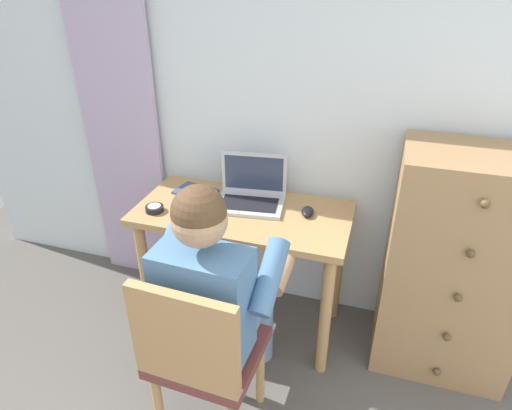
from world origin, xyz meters
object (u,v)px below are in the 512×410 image
(chair, at_px, (201,353))
(desk_clock, at_px, (155,209))
(dresser, at_px, (454,267))
(desk, at_px, (243,232))
(person_seated, at_px, (217,289))
(computer_mouse, at_px, (308,212))
(notebook_pad, at_px, (196,191))
(laptop, at_px, (251,193))

(chair, xyz_separation_m, desk_clock, (-0.47, 0.56, 0.27))
(dresser, height_order, desk_clock, dresser)
(desk, distance_m, dresser, 1.03)
(desk, distance_m, person_seated, 0.52)
(dresser, relative_size, person_seated, 0.97)
(computer_mouse, height_order, notebook_pad, computer_mouse)
(dresser, relative_size, chair, 1.33)
(desk, relative_size, desk_clock, 11.94)
(desk_clock, bearing_deg, notebook_pad, 65.67)
(desk, relative_size, person_seated, 0.91)
(person_seated, bearing_deg, laptop, 94.78)
(person_seated, relative_size, laptop, 3.22)
(desk, bearing_deg, dresser, 3.48)
(chair, height_order, laptop, laptop)
(person_seated, bearing_deg, computer_mouse, 66.14)
(desk_clock, bearing_deg, dresser, 7.92)
(desk_clock, bearing_deg, desk, 18.35)
(dresser, bearing_deg, desk, -176.52)
(desk, xyz_separation_m, notebook_pad, (-0.31, 0.11, 0.14))
(person_seated, xyz_separation_m, computer_mouse, (0.25, 0.57, 0.09))
(desk_clock, xyz_separation_m, notebook_pad, (0.11, 0.25, -0.01))
(desk, xyz_separation_m, person_seated, (0.06, -0.52, 0.05))
(chair, distance_m, laptop, 0.85)
(computer_mouse, bearing_deg, person_seated, -123.39)
(laptop, height_order, computer_mouse, laptop)
(computer_mouse, bearing_deg, dresser, -8.92)
(chair, relative_size, desk_clock, 9.64)
(computer_mouse, bearing_deg, desk_clock, -174.79)
(desk, height_order, notebook_pad, notebook_pad)
(dresser, bearing_deg, desk_clock, -172.08)
(desk, distance_m, computer_mouse, 0.35)
(computer_mouse, relative_size, notebook_pad, 0.48)
(person_seated, relative_size, computer_mouse, 11.86)
(person_seated, distance_m, notebook_pad, 0.73)
(dresser, relative_size, laptop, 3.12)
(desk, relative_size, laptop, 2.91)
(computer_mouse, xyz_separation_m, notebook_pad, (-0.62, 0.05, -0.01))
(person_seated, distance_m, computer_mouse, 0.63)
(desk, xyz_separation_m, computer_mouse, (0.32, 0.05, 0.15))
(dresser, relative_size, desk_clock, 12.77)
(dresser, distance_m, notebook_pad, 1.34)
(chair, bearing_deg, notebook_pad, 114.21)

